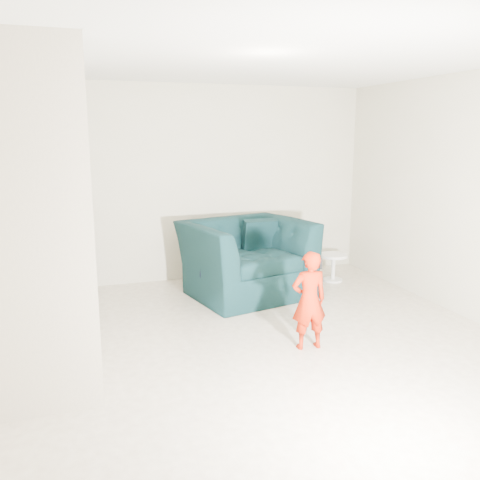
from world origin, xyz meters
name	(u,v)px	position (x,y,z in m)	size (l,w,h in m)	color
floor	(265,354)	(0.00, 0.00, 0.00)	(5.50, 5.50, 0.00)	gray
ceiling	(268,52)	(0.00, 0.00, 2.70)	(5.50, 5.50, 0.00)	silver
back_wall	(195,184)	(0.00, 2.75, 1.35)	(5.00, 5.00, 0.00)	#B3AE91
armchair	(247,258)	(0.43, 1.78, 0.48)	(1.46, 1.28, 0.95)	black
toddler	(309,300)	(0.45, 0.01, 0.48)	(0.35, 0.23, 0.96)	#8F0B04
side_table	(333,263)	(1.79, 1.97, 0.26)	(0.39, 0.39, 0.39)	silver
staircase	(33,259)	(-2.00, 0.55, 0.95)	(1.02, 3.03, 3.62)	#ADA089
cushion	(260,235)	(0.69, 2.01, 0.72)	(0.44, 0.13, 0.42)	black
throw	(197,252)	(-0.21, 1.80, 0.60)	(0.05, 0.46, 0.52)	black
phone	(321,263)	(0.55, 0.00, 0.83)	(0.02, 0.05, 0.10)	black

